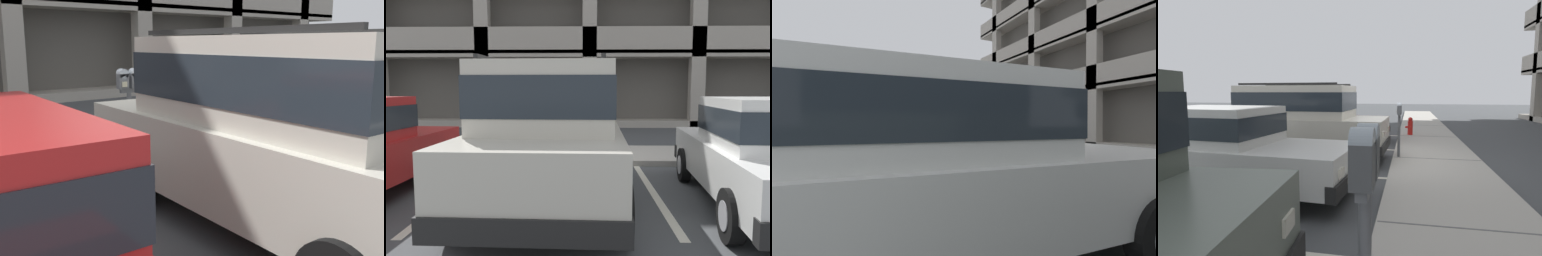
% 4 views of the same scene
% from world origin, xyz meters
% --- Properties ---
extents(ground_plane, '(80.00, 80.00, 0.10)m').
position_xyz_m(ground_plane, '(0.00, 0.00, -0.05)').
color(ground_plane, '#444749').
extents(sidewalk, '(40.00, 2.20, 0.12)m').
position_xyz_m(sidewalk, '(0.00, 1.30, 0.06)').
color(sidewalk, '#ADA89E').
rests_on(sidewalk, ground_plane).
extents(parking_stall_lines, '(12.82, 4.80, 0.01)m').
position_xyz_m(parking_stall_lines, '(1.59, -1.40, 0.00)').
color(parking_stall_lines, silver).
rests_on(parking_stall_lines, ground_plane).
extents(silver_suv, '(2.14, 4.84, 2.03)m').
position_xyz_m(silver_suv, '(0.05, -2.35, 1.09)').
color(silver_suv, beige).
rests_on(silver_suv, ground_plane).
extents(red_sedan, '(1.98, 4.55, 1.54)m').
position_xyz_m(red_sedan, '(-3.03, -2.49, 0.82)').
color(red_sedan, red).
rests_on(red_sedan, ground_plane).
extents(dark_hatchback, '(2.07, 4.60, 1.54)m').
position_xyz_m(dark_hatchback, '(2.99, -2.61, 0.82)').
color(dark_hatchback, silver).
rests_on(dark_hatchback, ground_plane).
extents(parking_meter_near, '(0.35, 0.12, 1.42)m').
position_xyz_m(parking_meter_near, '(-0.08, 0.35, 1.18)').
color(parking_meter_near, '#595B60').
rests_on(parking_meter_near, sidewalk).
extents(parking_meter_far, '(0.35, 0.12, 1.52)m').
position_xyz_m(parking_meter_far, '(6.27, 0.39, 1.25)').
color(parking_meter_far, '#595B60').
rests_on(parking_meter_far, sidewalk).
extents(fire_hydrant, '(0.30, 0.30, 0.70)m').
position_xyz_m(fire_hydrant, '(-4.35, 0.65, 0.46)').
color(fire_hydrant, red).
rests_on(fire_hydrant, sidewalk).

